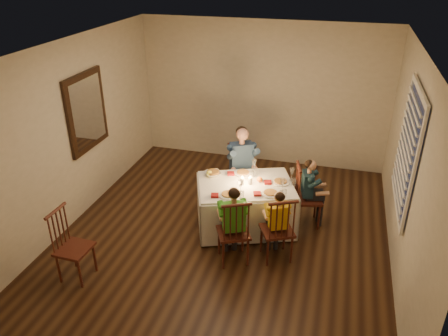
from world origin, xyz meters
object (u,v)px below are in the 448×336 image
(child_yellow, at_px, (275,257))
(serving_bowl, at_px, (213,174))
(adult, at_px, (241,199))
(chair_near_right, at_px, (275,257))
(child_green, at_px, (233,259))
(chair_extra, at_px, (79,276))
(dining_table, at_px, (245,197))
(chair_adult, at_px, (241,199))
(chair_near_left, at_px, (233,259))
(child_teal, at_px, (306,223))
(chair_end, at_px, (306,223))

(child_yellow, distance_m, serving_bowl, 1.49)
(adult, distance_m, child_yellow, 1.53)
(chair_near_right, height_order, adult, adult)
(adult, xyz_separation_m, child_green, (0.26, -1.51, 0.00))
(child_green, xyz_separation_m, serving_bowl, (-0.55, 0.92, 0.73))
(chair_near_right, height_order, chair_extra, chair_near_right)
(chair_extra, xyz_separation_m, child_yellow, (2.29, 1.03, 0.00))
(dining_table, distance_m, chair_near_right, 0.96)
(chair_extra, bearing_deg, chair_adult, -30.62)
(chair_adult, xyz_separation_m, chair_near_left, (0.26, -1.51, 0.00))
(dining_table, bearing_deg, chair_near_left, -108.95)
(dining_table, distance_m, chair_adult, 0.90)
(chair_adult, height_order, child_teal, child_teal)
(serving_bowl, bearing_deg, adult, 63.52)
(adult, relative_size, child_green, 1.15)
(dining_table, distance_m, chair_extra, 2.43)
(chair_end, distance_m, chair_extra, 3.24)
(chair_near_right, height_order, child_teal, child_teal)
(chair_adult, height_order, chair_near_left, same)
(chair_adult, distance_m, chair_near_right, 1.53)
(child_yellow, bearing_deg, dining_table, -73.76)
(dining_table, relative_size, serving_bowl, 7.01)
(dining_table, height_order, child_yellow, dining_table)
(chair_end, height_order, child_green, child_green)
(chair_near_right, relative_size, adult, 0.76)
(dining_table, xyz_separation_m, child_green, (0.03, -0.80, -0.50))
(dining_table, relative_size, chair_near_left, 1.68)
(chair_near_left, distance_m, chair_end, 1.39)
(dining_table, xyz_separation_m, chair_adult, (-0.23, 0.71, -0.50))
(chair_adult, distance_m, child_yellow, 1.53)
(chair_end, relative_size, child_green, 0.88)
(chair_adult, height_order, chair_extra, chair_adult)
(chair_near_right, distance_m, child_green, 0.56)
(serving_bowl, bearing_deg, child_yellow, -34.03)
(chair_near_right, relative_size, child_green, 0.88)
(chair_adult, relative_size, child_teal, 0.92)
(child_teal, bearing_deg, chair_near_left, 129.18)
(child_teal, bearing_deg, chair_extra, 112.81)
(chair_near_right, bearing_deg, dining_table, -73.76)
(chair_end, bearing_deg, dining_table, 95.96)
(adult, bearing_deg, child_green, -109.71)
(chair_near_left, height_order, child_teal, child_teal)
(dining_table, bearing_deg, child_green, -108.95)
(chair_extra, bearing_deg, chair_near_right, -63.61)
(dining_table, relative_size, child_yellow, 1.61)
(child_yellow, height_order, serving_bowl, serving_bowl)
(chair_extra, relative_size, child_teal, 0.91)
(chair_end, height_order, adult, adult)
(chair_end, bearing_deg, chair_adult, 55.65)
(chair_extra, relative_size, child_yellow, 0.95)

